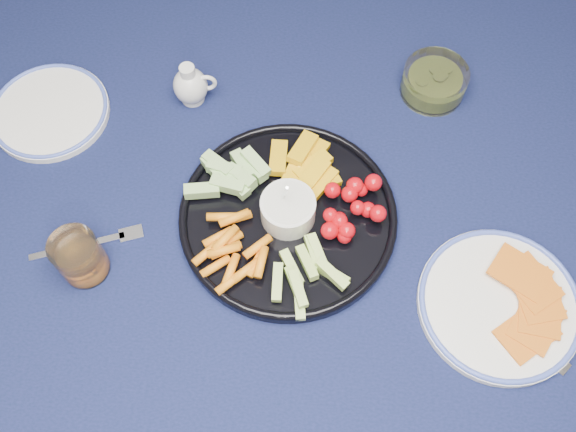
# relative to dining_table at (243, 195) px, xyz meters

# --- Properties ---
(dining_table) EXTENTS (1.67, 1.07, 0.75)m
(dining_table) POSITION_rel_dining_table_xyz_m (0.00, 0.00, 0.00)
(dining_table) COLOR #492918
(dining_table) RESTS_ON ground
(crudite_platter) EXTENTS (0.32, 0.32, 0.10)m
(crudite_platter) POSITION_rel_dining_table_xyz_m (0.08, -0.08, 0.11)
(crudite_platter) COLOR black
(crudite_platter) RESTS_ON dining_table
(creamer_pitcher) EXTENTS (0.07, 0.06, 0.08)m
(creamer_pitcher) POSITION_rel_dining_table_xyz_m (-0.09, 0.13, 0.12)
(creamer_pitcher) COLOR silver
(creamer_pitcher) RESTS_ON dining_table
(pickle_bowl) EXTENTS (0.11, 0.11, 0.05)m
(pickle_bowl) POSITION_rel_dining_table_xyz_m (0.30, 0.17, 0.11)
(pickle_bowl) COLOR white
(pickle_bowl) RESTS_ON dining_table
(cheese_plate) EXTENTS (0.23, 0.23, 0.03)m
(cheese_plate) POSITION_rel_dining_table_xyz_m (0.38, -0.20, 0.10)
(cheese_plate) COLOR white
(cheese_plate) RESTS_ON dining_table
(juice_tumbler) EXTENTS (0.07, 0.07, 0.08)m
(juice_tumbler) POSITION_rel_dining_table_xyz_m (-0.20, -0.18, 0.12)
(juice_tumbler) COLOR white
(juice_tumbler) RESTS_ON dining_table
(fork_left) EXTENTS (0.16, 0.07, 0.00)m
(fork_left) POSITION_rel_dining_table_xyz_m (-0.19, -0.14, 0.09)
(fork_left) COLOR silver
(fork_left) RESTS_ON dining_table
(fork_right) EXTENTS (0.13, 0.11, 0.00)m
(fork_right) POSITION_rel_dining_table_xyz_m (0.42, -0.24, 0.09)
(fork_right) COLOR silver
(fork_right) RESTS_ON dining_table
(side_plate_extra) EXTENTS (0.19, 0.19, 0.02)m
(side_plate_extra) POSITION_rel_dining_table_xyz_m (-0.32, 0.08, 0.10)
(side_plate_extra) COLOR white
(side_plate_extra) RESTS_ON dining_table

